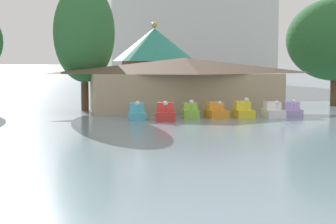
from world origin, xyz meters
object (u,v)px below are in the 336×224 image
at_px(pedal_boat_cyan, 137,113).
at_px(pedal_boat_white, 273,111).
at_px(pedal_boat_red, 165,113).
at_px(pedal_boat_lime, 190,112).
at_px(shoreline_tree_right, 335,40).
at_px(background_building_block, 187,32).
at_px(green_roof_pavilion, 154,61).
at_px(pedal_boat_lavender, 292,110).
at_px(pedal_boat_orange, 216,112).
at_px(pedal_boat_yellow, 243,111).
at_px(shoreline_tree_mid, 84,33).
at_px(boathouse, 185,83).

distance_m(pedal_boat_cyan, pedal_boat_white, 11.86).
relative_size(pedal_boat_red, pedal_boat_lime, 1.11).
distance_m(pedal_boat_lime, shoreline_tree_right, 21.91).
bearing_deg(pedal_boat_lime, background_building_block, 175.54).
bearing_deg(pedal_boat_red, green_roof_pavilion, -177.83).
bearing_deg(shoreline_tree_right, pedal_boat_lavender, -133.18).
bearing_deg(pedal_boat_cyan, pedal_boat_orange, 94.38).
xyz_separation_m(pedal_boat_lime, pedal_boat_lavender, (9.28, -0.17, -0.03)).
distance_m(pedal_boat_yellow, green_roof_pavilion, 20.07).
distance_m(pedal_boat_yellow, shoreline_tree_mid, 17.80).
height_order(pedal_boat_white, background_building_block, background_building_block).
distance_m(pedal_boat_lime, pedal_boat_yellow, 4.62).
xyz_separation_m(green_roof_pavilion, background_building_block, (16.12, 52.16, 6.17)).
relative_size(pedal_boat_lime, shoreline_tree_mid, 0.20).
distance_m(pedal_boat_white, green_roof_pavilion, 21.45).
relative_size(pedal_boat_lime, pedal_boat_yellow, 0.90).
bearing_deg(boathouse, shoreline_tree_mid, 165.94).
height_order(pedal_boat_yellow, boathouse, boathouse).
distance_m(green_roof_pavilion, shoreline_tree_right, 20.64).
height_order(pedal_boat_yellow, shoreline_tree_mid, shoreline_tree_mid).
height_order(pedal_boat_cyan, background_building_block, background_building_block).
height_order(pedal_boat_lavender, shoreline_tree_right, shoreline_tree_right).
bearing_deg(green_roof_pavilion, pedal_boat_yellow, -76.58).
distance_m(pedal_boat_yellow, boathouse, 8.29).
bearing_deg(pedal_boat_yellow, shoreline_tree_mid, -122.56).
bearing_deg(pedal_boat_lavender, shoreline_tree_mid, -104.36).
bearing_deg(pedal_boat_lime, green_roof_pavilion, -171.75).
distance_m(green_roof_pavilion, shoreline_tree_mid, 13.12).
relative_size(shoreline_tree_right, background_building_block, 0.34).
distance_m(pedal_boat_orange, shoreline_tree_right, 20.34).
bearing_deg(pedal_boat_cyan, boathouse, 146.27).
relative_size(green_roof_pavilion, background_building_block, 0.28).
bearing_deg(background_building_block, pedal_boat_orange, -101.14).
bearing_deg(pedal_boat_lime, shoreline_tree_mid, -128.37).
height_order(pedal_boat_lime, pedal_boat_yellow, pedal_boat_yellow).
bearing_deg(pedal_boat_red, shoreline_tree_right, 127.94).
relative_size(pedal_boat_white, boathouse, 0.12).
height_order(pedal_boat_orange, pedal_boat_white, pedal_boat_orange).
height_order(pedal_boat_orange, background_building_block, background_building_block).
relative_size(pedal_boat_cyan, shoreline_tree_right, 0.25).
bearing_deg(green_roof_pavilion, pedal_boat_lavender, -63.84).
height_order(pedal_boat_cyan, pedal_boat_red, pedal_boat_red).
bearing_deg(pedal_boat_yellow, green_roof_pavilion, -163.17).
height_order(boathouse, shoreline_tree_right, shoreline_tree_right).
bearing_deg(pedal_boat_cyan, green_roof_pavilion, 171.36).
relative_size(green_roof_pavilion, shoreline_tree_mid, 0.79).
relative_size(pedal_boat_red, background_building_block, 0.08).
bearing_deg(pedal_boat_white, pedal_boat_lime, -95.98).
bearing_deg(pedal_boat_red, pedal_boat_orange, 115.20).
relative_size(pedal_boat_orange, pedal_boat_lavender, 0.84).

